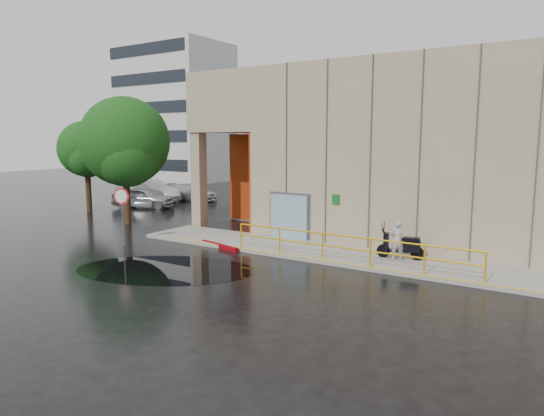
{
  "coord_description": "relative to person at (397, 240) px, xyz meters",
  "views": [
    {
      "loc": [
        11.32,
        -12.9,
        4.63
      ],
      "look_at": [
        1.14,
        3.0,
        1.97
      ],
      "focal_mm": 32.0,
      "sensor_mm": 36.0,
      "label": 1
    }
  ],
  "objects": [
    {
      "name": "car_b",
      "position": [
        -21.67,
        8.05,
        -0.08
      ],
      "size": [
        5.05,
        1.92,
        1.64
      ],
      "primitive_type": "imported",
      "rotation": [
        0.0,
        0.0,
        1.53
      ],
      "color": "#BBBBBD",
      "rests_on": "ground"
    },
    {
      "name": "red_curb",
      "position": [
        -7.3,
        -1.56,
        -0.81
      ],
      "size": [
        2.37,
        0.76,
        0.18
      ],
      "primitive_type": "cube",
      "rotation": [
        0.0,
        0.0,
        -0.24
      ],
      "color": "maroon",
      "rests_on": "ground"
    },
    {
      "name": "car_a",
      "position": [
        -19.54,
        5.41,
        -0.19
      ],
      "size": [
        4.49,
        3.27,
        1.42
      ],
      "primitive_type": "imported",
      "rotation": [
        0.0,
        0.0,
        2.0
      ],
      "color": "#ACAEB3",
      "rests_on": "ground"
    },
    {
      "name": "car_c",
      "position": [
        -19.56,
        10.17,
        -0.26
      ],
      "size": [
        4.55,
        2.25,
        1.27
      ],
      "primitive_type": "imported",
      "rotation": [
        0.0,
        0.0,
        1.68
      ],
      "color": "#B8BAC0",
      "rests_on": "ground"
    },
    {
      "name": "ground",
      "position": [
        -5.67,
        -4.66,
        -0.9
      ],
      "size": [
        120.0,
        120.0,
        0.0
      ],
      "primitive_type": "plane",
      "color": "black",
      "rests_on": "ground"
    },
    {
      "name": "guardrail",
      "position": [
        -1.42,
        -1.51,
        -0.22
      ],
      "size": [
        9.56,
        0.06,
        1.03
      ],
      "color": "#DDA10B",
      "rests_on": "sidewalk"
    },
    {
      "name": "person",
      "position": [
        0.0,
        0.0,
        0.0
      ],
      "size": [
        0.65,
        0.57,
        1.5
      ],
      "primitive_type": "imported",
      "rotation": [
        0.0,
        0.0,
        3.6
      ],
      "color": "#A2A1A6",
      "rests_on": "sidewalk"
    },
    {
      "name": "puddle",
      "position": [
        -6.74,
        -5.34,
        -0.9
      ],
      "size": [
        7.62,
        6.34,
        0.01
      ],
      "primitive_type": "cube",
      "rotation": [
        0.0,
        0.0,
        0.42
      ],
      "color": "black",
      "rests_on": "ground"
    },
    {
      "name": "tree_far",
      "position": [
        -21.11,
        2.26,
        2.99
      ],
      "size": [
        3.63,
        3.56,
        5.83
      ],
      "rotation": [
        0.0,
        0.0,
        0.03
      ],
      "color": "#312010",
      "rests_on": "ground"
    },
    {
      "name": "scooter",
      "position": [
        0.09,
        0.2,
        0.03
      ],
      "size": [
        1.8,
        0.86,
        1.37
      ],
      "rotation": [
        0.0,
        0.0,
        0.18
      ],
      "color": "black",
      "rests_on": "sidewalk"
    },
    {
      "name": "tree_near",
      "position": [
        -15.2,
        0.33,
        3.44
      ],
      "size": [
        4.83,
        4.83,
        6.95
      ],
      "rotation": [
        0.0,
        0.0,
        0.0
      ],
      "color": "#312010",
      "rests_on": "ground"
    },
    {
      "name": "distant_building",
      "position": [
        -33.67,
        23.32,
        6.6
      ],
      "size": [
        12.0,
        8.08,
        15.0
      ],
      "color": "silver",
      "rests_on": "ground"
    },
    {
      "name": "stop_sign",
      "position": [
        -11.17,
        -3.46,
        0.98
      ],
      "size": [
        0.75,
        0.27,
        2.58
      ],
      "rotation": [
        0.0,
        0.0,
        -0.1
      ],
      "color": "#5C5B60",
      "rests_on": "ground"
    },
    {
      "name": "building",
      "position": [
        -0.57,
        6.33,
        3.3
      ],
      "size": [
        20.0,
        10.17,
        8.0
      ],
      "color": "gray",
      "rests_on": "ground"
    },
    {
      "name": "sidewalk",
      "position": [
        -1.67,
        -0.16,
        -0.83
      ],
      "size": [
        20.0,
        3.0,
        0.15
      ],
      "primitive_type": "cube",
      "color": "gray",
      "rests_on": "ground"
    }
  ]
}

